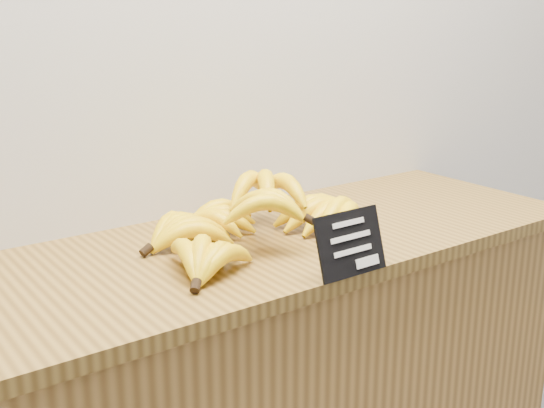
{
  "coord_description": "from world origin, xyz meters",
  "views": [
    {
      "loc": [
        -0.71,
        1.63,
        1.4
      ],
      "look_at": [
        0.06,
        2.7,
        1.02
      ],
      "focal_mm": 45.0,
      "sensor_mm": 36.0,
      "label": 1
    }
  ],
  "objects": [
    {
      "name": "counter_top",
      "position": [
        0.06,
        2.75,
        0.92
      ],
      "size": [
        1.52,
        0.54,
        0.03
      ],
      "primitive_type": "cube",
      "color": "olive",
      "rests_on": "counter"
    },
    {
      "name": "banana_pile",
      "position": [
        0.06,
        2.75,
        0.98
      ],
      "size": [
        0.58,
        0.38,
        0.12
      ],
      "color": "yellow",
      "rests_on": "counter_top"
    },
    {
      "name": "chalkboard_sign",
      "position": [
        0.09,
        2.49,
        0.99
      ],
      "size": [
        0.15,
        0.04,
        0.12
      ],
      "primitive_type": "cube",
      "rotation": [
        -0.3,
        0.0,
        0.0
      ],
      "color": "black",
      "rests_on": "counter_top"
    }
  ]
}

